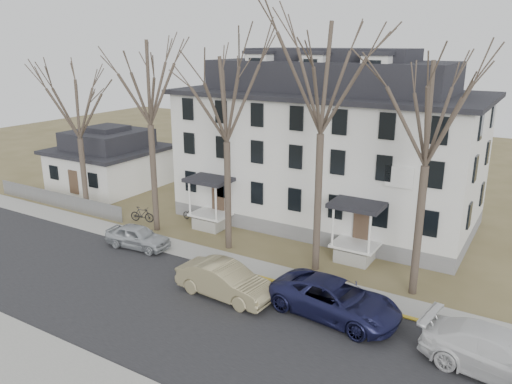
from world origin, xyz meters
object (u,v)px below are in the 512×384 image
Objects in this scene: small_house at (110,161)px; boarding_house at (328,146)px; car_navy at (335,300)px; bicycle_right at (142,215)px; tree_bungalow at (77,105)px; tree_far_left at (148,77)px; tree_center at (323,70)px; car_white at (501,356)px; car_silver at (138,237)px; bicycle_left at (192,215)px; car_tan at (225,281)px; tree_mid_right at (431,106)px; tree_mid_left at (226,93)px.

boarding_house is at bearing 5.59° from small_house.
bicycle_right is (-16.83, 4.82, -0.31)m from car_navy.
tree_bungalow is (-16.00, -8.15, 2.74)m from boarding_house.
tree_far_left is 12.02m from tree_center.
tree_far_left is (-9.00, -8.15, 4.96)m from boarding_house.
car_white reaches higher than bicycle_right.
tree_bungalow is 9.15m from bicycle_right.
tree_bungalow reaches higher than car_silver.
car_silver is 4.73m from bicycle_right.
tree_center is 15.50m from bicycle_left.
car_tan is (16.44, -5.37, -7.25)m from tree_bungalow.
car_navy is at bearing -75.20° from car_tan.
bicycle_left is at bearing 170.94° from tree_mid_right.
boarding_house is 10.39m from tree_center.
tree_mid_left is 10.74m from bicycle_left.
boarding_house reaches higher than bicycle_right.
tree_bungalow is 2.05× the size of car_tan.
car_navy is (14.94, -4.25, -9.48)m from tree_far_left.
car_silver is at bearing -153.18° from bicycle_right.
car_white reaches higher than car_navy.
car_silver is 2.48× the size of bicycle_left.
car_white is (29.11, -5.03, -7.24)m from tree_bungalow.
bicycle_right is (-24.00, 5.60, -0.33)m from car_white.
small_house is 0.68× the size of tree_mid_right.
tree_mid_right is 2.43× the size of car_tan.
tree_far_left is 6.05m from tree_mid_left.
tree_bungalow is at bearing 180.00° from tree_mid_left.
tree_mid_left is 13.20m from car_navy.
car_tan is at bearing -18.08° from tree_bungalow.
bicycle_right is at bearing 84.35° from car_white.
tree_mid_left is at bearing 35.95° from car_tan.
tree_mid_left is at bearing 80.14° from car_white.
tree_bungalow is at bearing 180.00° from tree_center.
tree_bungalow is at bearing 82.72° from bicycle_right.
car_navy is (2.94, -4.25, -10.22)m from tree_center.
car_white is 24.65m from bicycle_right.
car_white is at bearing -12.82° from tree_far_left.
bicycle_left is (-16.47, 2.63, -9.15)m from tree_mid_right.
tree_far_left is 2.61× the size of car_tan.
car_navy is at bearing -15.88° from tree_far_left.
boarding_house is at bearing 69.80° from tree_mid_left.
tree_mid_left is 7.42× the size of bicycle_left.
car_tan reaches higher than bicycle_right.
tree_bungalow is 1.77× the size of car_white.
tree_mid_left is at bearing -110.20° from boarding_house.
bicycle_left is at bearing 68.61° from tree_far_left.
small_house is 1.40× the size of car_navy.
car_white is at bearing -89.77° from car_navy.
tree_bungalow is at bearing 180.00° from tree_far_left.
tree_bungalow is 23.50m from car_navy.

